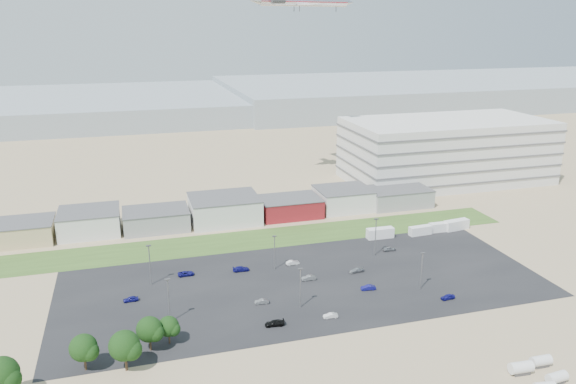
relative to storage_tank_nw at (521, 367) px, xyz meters
name	(u,v)px	position (x,y,z in m)	size (l,w,h in m)	color
ground	(310,325)	(-32.09, 27.40, -1.30)	(700.00, 700.00, 0.00)	#998661
parking_lot	(304,283)	(-27.09, 47.40, -1.30)	(120.00, 50.00, 0.01)	black
grass_strip	(256,239)	(-32.09, 79.40, -1.29)	(160.00, 16.00, 0.02)	#36531F
hills_backdrop	(228,103)	(7.91, 342.40, 3.20)	(700.00, 200.00, 9.00)	gray
building_row	(191,212)	(-49.09, 98.40, 2.70)	(170.00, 20.00, 8.00)	silver
parking_garage	(446,150)	(57.91, 122.40, 11.20)	(80.00, 40.00, 25.00)	silver
storage_tank_nw	(521,367)	(0.00, 0.00, 0.00)	(4.35, 2.17, 2.61)	silver
storage_tank_ne	(541,361)	(5.19, 0.91, -0.12)	(3.94, 1.97, 2.37)	silver
storage_tank_se	(557,377)	(4.39, -4.23, -0.14)	(3.86, 1.93, 2.32)	silver
box_trailer_a	(380,233)	(4.38, 70.02, 0.25)	(8.29, 2.59, 3.11)	silver
box_trailer_b	(420,230)	(17.42, 69.04, 0.05)	(7.22, 2.26, 2.71)	silver
box_trailer_c	(441,227)	(24.96, 69.82, 0.08)	(7.40, 2.31, 2.78)	silver
box_trailer_d	(456,225)	(30.57, 69.88, 0.24)	(8.26, 2.58, 3.10)	silver
tree_far_left	(2,378)	(-90.68, 17.88, 3.59)	(6.53, 6.53, 9.79)	black
tree_left	(84,350)	(-77.88, 23.98, 2.85)	(5.55, 5.55, 8.32)	black
tree_mid	(125,349)	(-70.50, 21.65, 3.34)	(6.19, 6.19, 9.29)	black
tree_right	(149,332)	(-65.76, 27.32, 2.82)	(5.50, 5.50, 8.25)	black
tree_near	(169,328)	(-61.92, 28.83, 2.09)	(4.52, 4.52, 6.78)	black
lightpole_front_l	(169,301)	(-61.05, 37.38, 3.84)	(1.21, 0.50, 10.29)	slate
lightpole_front_m	(300,288)	(-31.84, 35.62, 3.57)	(1.15, 0.48, 9.75)	slate
lightpole_front_r	(421,271)	(-0.71, 36.28, 3.48)	(1.13, 0.47, 9.57)	slate
lightpole_back_l	(150,265)	(-63.96, 57.27, 3.95)	(1.24, 0.51, 10.50)	slate
lightpole_back_m	(275,253)	(-32.06, 57.37, 3.41)	(1.11, 0.46, 9.42)	slate
lightpole_back_r	(375,237)	(-2.74, 58.36, 4.14)	(1.28, 0.53, 10.89)	slate
airliner	(304,1)	(0.83, 136.00, 68.70)	(45.28, 30.87, 13.38)	silver
parked_car_1	(368,288)	(-13.22, 39.33, -0.70)	(1.27, 3.64, 1.20)	navy
parked_car_2	(448,297)	(2.85, 29.61, -0.71)	(1.41, 3.52, 1.20)	navy
parked_car_3	(275,323)	(-39.56, 29.44, -0.69)	(1.73, 4.26, 1.24)	black
parked_car_4	(262,301)	(-39.86, 39.85, -0.75)	(1.16, 3.33, 1.10)	#595B5E
parked_car_5	(131,299)	(-69.09, 49.54, -0.71)	(1.40, 3.49, 1.19)	navy
parked_car_6	(241,269)	(-40.87, 58.65, -0.68)	(1.76, 4.33, 1.26)	navy
parked_car_7	(309,278)	(-25.47, 48.56, -0.68)	(1.32, 3.78, 1.24)	#595B5E
parked_car_8	(389,249)	(2.60, 60.14, -0.67)	(1.50, 3.74, 1.27)	#A5A5AA
parked_car_9	(186,273)	(-55.08, 59.93, -0.72)	(1.95, 4.22, 1.17)	navy
parked_car_11	(293,263)	(-26.68, 58.75, -0.71)	(1.25, 3.59, 1.18)	silver
parked_car_12	(356,270)	(-12.05, 49.48, -0.74)	(1.59, 3.92, 1.14)	#A5A5AA
parked_car_13	(331,316)	(-26.80, 29.23, -0.76)	(1.14, 3.28, 1.08)	silver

